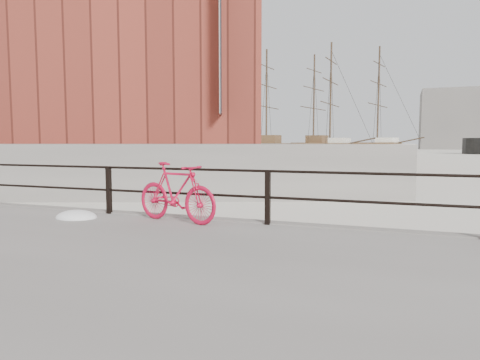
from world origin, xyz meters
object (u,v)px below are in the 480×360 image
Objects in this scene: bicycle at (176,192)px; workboat_near at (169,161)px; schooner_left at (297,153)px; workboat_far at (158,158)px; schooner_mid at (344,152)px.

bicycle is 0.16× the size of workboat_near.
workboat_near is (-4.60, -38.44, 0.00)m from schooner_left.
schooner_left is at bearing 114.59° from bicycle.
bicycle is at bearing -72.71° from schooner_left.
bicycle is 0.07× the size of schooner_left.
bicycle is 71.68m from schooner_left.
workboat_far reaches higher than bicycle.
workboat_near and workboat_far have the same top height.
workboat_near reaches higher than bicycle.
workboat_far is at bearing 84.88° from workboat_near.
schooner_mid is at bearing 43.34° from workboat_far.
bicycle is 36.92m from workboat_near.
schooner_mid reaches higher than workboat_far.
schooner_left reaches higher than workboat_near.
schooner_mid reaches higher than workboat_near.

